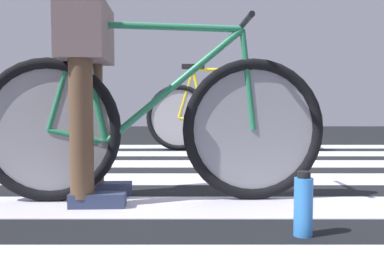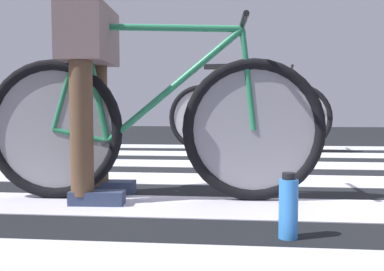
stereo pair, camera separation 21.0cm
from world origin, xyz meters
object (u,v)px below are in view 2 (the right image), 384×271
object	(u,v)px
bicycle_1_of_2	(152,124)
cyclist_1_of_2	(90,76)
water_bottle	(288,207)
bicycle_2_of_2	(247,115)

from	to	relation	value
bicycle_1_of_2	cyclist_1_of_2	world-z (taller)	cyclist_1_of_2
cyclist_1_of_2	water_bottle	world-z (taller)	cyclist_1_of_2
water_bottle	bicycle_1_of_2	bearing A→B (deg)	136.38
bicycle_2_of_2	water_bottle	world-z (taller)	bicycle_2_of_2
bicycle_1_of_2	water_bottle	distance (m)	0.89
bicycle_2_of_2	water_bottle	distance (m)	3.04
cyclist_1_of_2	bicycle_2_of_2	size ratio (longest dim) A/B	0.56
bicycle_1_of_2	bicycle_2_of_2	distance (m)	2.51
bicycle_1_of_2	bicycle_2_of_2	size ratio (longest dim) A/B	1.00
bicycle_1_of_2	cyclist_1_of_2	xyz separation A→B (m)	(-0.31, -0.01, 0.25)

